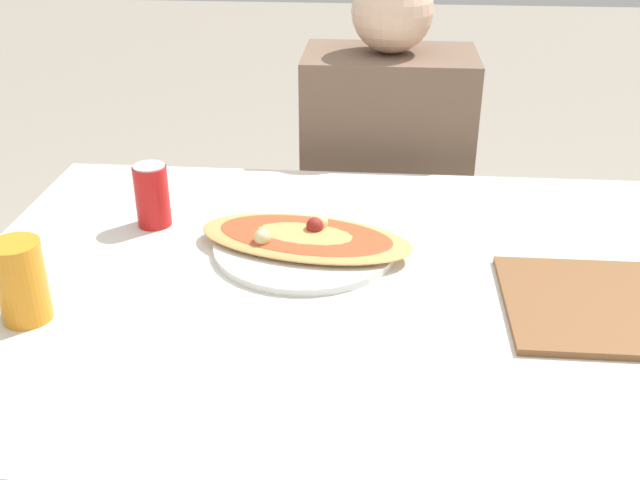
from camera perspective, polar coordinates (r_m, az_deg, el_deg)
name	(u,v)px	position (r m, az deg, el deg)	size (l,w,h in m)	color
dining_table	(337,312)	(1.32, 1.34, -5.54)	(1.32, 0.98, 0.76)	silver
chair_far_seated	(384,205)	(2.13, 4.87, 2.66)	(0.40, 0.40, 0.93)	black
person_seated	(386,162)	(1.95, 5.05, 5.95)	(0.42, 0.29, 1.17)	#2D2D38
pizza_main	(305,241)	(1.38, -1.14, -0.06)	(0.43, 0.34, 0.06)	white
soda_can	(152,195)	(1.49, -12.67, 3.33)	(0.07, 0.07, 0.12)	red
drink_glass	(21,281)	(1.24, -21.82, -2.94)	(0.08, 0.08, 0.13)	orange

